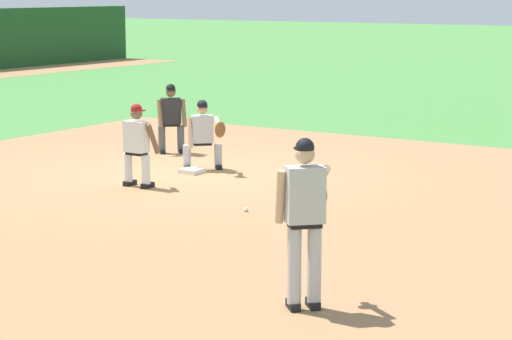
% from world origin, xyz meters
% --- Properties ---
extents(ground_plane, '(160.00, 160.00, 0.00)m').
position_xyz_m(ground_plane, '(0.00, 0.00, 0.00)').
color(ground_plane, '#47843D').
extents(infield_dirt_patch, '(18.00, 18.00, 0.01)m').
position_xyz_m(infield_dirt_patch, '(-2.93, -2.90, 0.00)').
color(infield_dirt_patch, '#9E754C').
rests_on(infield_dirt_patch, ground).
extents(first_base_bag, '(0.38, 0.38, 0.09)m').
position_xyz_m(first_base_bag, '(0.00, 0.00, 0.04)').
color(first_base_bag, white).
rests_on(first_base_bag, ground).
extents(baseball, '(0.07, 0.07, 0.07)m').
position_xyz_m(baseball, '(-2.20, -2.65, 0.04)').
color(baseball, white).
rests_on(baseball, ground).
extents(pitcher, '(0.85, 0.56, 1.86)m').
position_xyz_m(pitcher, '(-5.83, -5.79, 1.06)').
color(pitcher, black).
rests_on(pitcher, ground).
extents(first_baseman, '(0.75, 1.08, 1.34)m').
position_xyz_m(first_baseman, '(0.41, 0.01, 0.73)').
color(first_baseman, black).
rests_on(first_baseman, ground).
extents(baserunner, '(0.43, 0.59, 1.46)m').
position_xyz_m(baserunner, '(-1.57, 0.01, 0.79)').
color(baserunner, black).
rests_on(baserunner, ground).
extents(umpire, '(0.67, 0.67, 1.46)m').
position_xyz_m(umpire, '(1.67, 1.75, 0.79)').
color(umpire, black).
rests_on(umpire, ground).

